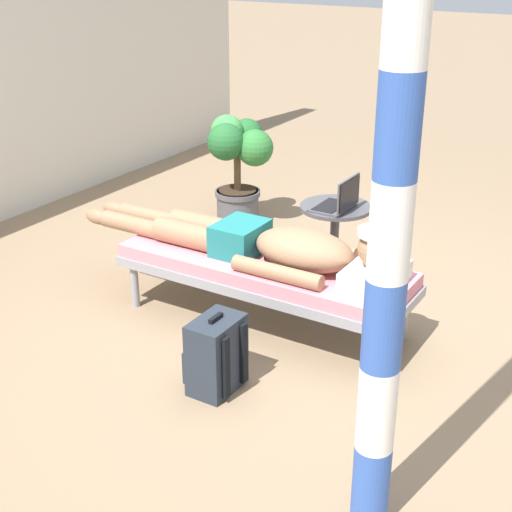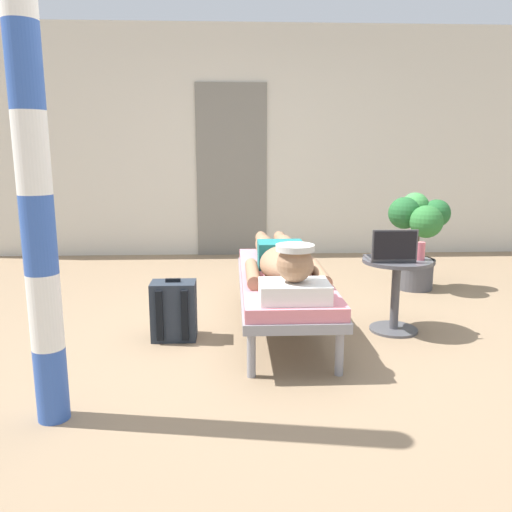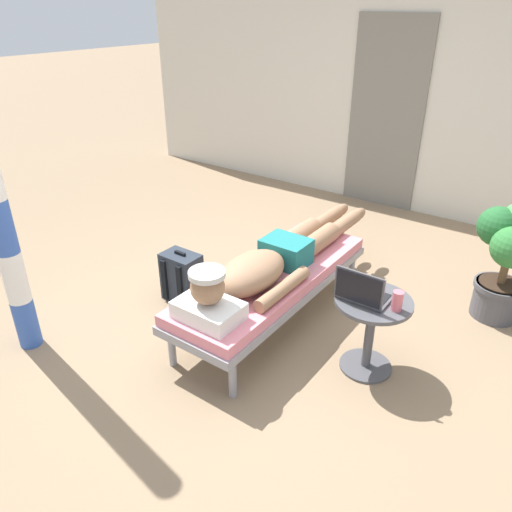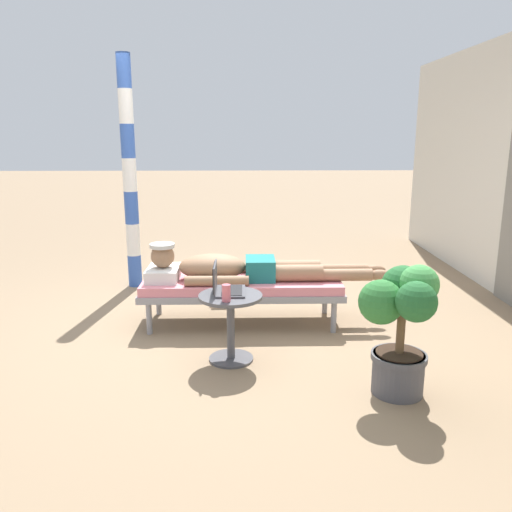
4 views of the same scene
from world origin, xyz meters
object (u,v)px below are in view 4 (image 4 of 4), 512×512
(person_reclining, at_px, (238,268))
(lounge_chair, at_px, (242,287))
(laptop, at_px, (224,285))
(porch_post, at_px, (130,175))
(drink_glass, at_px, (226,293))
(backpack, at_px, (227,280))
(side_table, at_px, (231,316))
(potted_plant, at_px, (401,319))

(person_reclining, bearing_deg, lounge_chair, 90.00)
(laptop, relative_size, porch_post, 0.12)
(lounge_chair, distance_m, laptop, 0.78)
(person_reclining, height_order, laptop, laptop)
(person_reclining, distance_m, porch_post, 1.86)
(lounge_chair, height_order, drink_glass, drink_glass)
(laptop, xyz_separation_m, drink_glass, (0.21, 0.03, 0.00))
(lounge_chair, bearing_deg, backpack, -167.87)
(lounge_chair, xyz_separation_m, side_table, (0.80, -0.08, 0.01))
(lounge_chair, relative_size, person_reclining, 0.83)
(lounge_chair, relative_size, laptop, 5.81)
(laptop, height_order, backpack, laptop)
(person_reclining, relative_size, backpack, 5.12)
(potted_plant, bearing_deg, drink_glass, -109.12)
(drink_glass, height_order, porch_post, porch_post)
(person_reclining, distance_m, drink_glass, 0.95)
(backpack, bearing_deg, person_reclining, 9.73)
(laptop, height_order, porch_post, porch_post)
(side_table, bearing_deg, drink_glass, -9.62)
(side_table, relative_size, porch_post, 0.21)
(backpack, xyz_separation_m, potted_plant, (2.10, 1.20, 0.33))
(side_table, height_order, potted_plant, potted_plant)
(side_table, relative_size, laptop, 1.69)
(potted_plant, bearing_deg, laptop, -117.40)
(lounge_chair, relative_size, side_table, 3.45)
(laptop, bearing_deg, porch_post, -150.86)
(lounge_chair, bearing_deg, potted_plant, 37.72)
(lounge_chair, relative_size, backpack, 4.25)
(drink_glass, height_order, potted_plant, potted_plant)
(side_table, bearing_deg, lounge_chair, 174.22)
(laptop, xyz_separation_m, backpack, (-1.49, -0.03, -0.39))
(porch_post, bearing_deg, side_table, 29.53)
(lounge_chair, bearing_deg, person_reclining, -90.00)
(side_table, distance_m, porch_post, 2.49)
(lounge_chair, relative_size, drink_glass, 14.47)
(drink_glass, bearing_deg, porch_post, -152.73)
(drink_glass, distance_m, potted_plant, 1.21)
(person_reclining, xyz_separation_m, side_table, (0.80, -0.05, -0.16))
(lounge_chair, distance_m, potted_plant, 1.71)
(drink_glass, bearing_deg, lounge_chair, 173.61)
(lounge_chair, height_order, backpack, backpack)
(porch_post, bearing_deg, drink_glass, 27.27)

